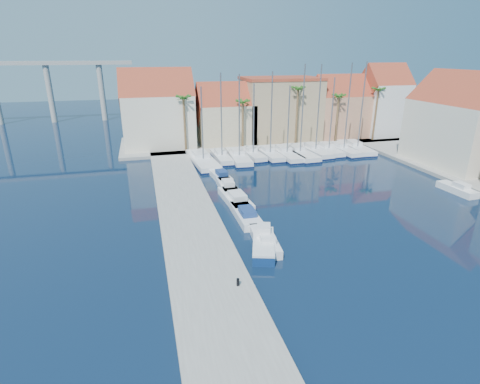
% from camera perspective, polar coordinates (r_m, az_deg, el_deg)
% --- Properties ---
extents(ground, '(260.00, 260.00, 0.00)m').
position_cam_1_polar(ground, '(29.07, 14.77, -14.06)').
color(ground, '#081B32').
rests_on(ground, ground).
extents(quay_west, '(6.00, 77.00, 0.50)m').
position_cam_1_polar(quay_west, '(37.75, -7.52, -4.67)').
color(quay_west, gray).
rests_on(quay_west, ground).
extents(shore_north, '(54.00, 16.00, 0.50)m').
position_cam_1_polar(shore_north, '(73.96, 3.73, 7.92)').
color(shore_north, gray).
rests_on(shore_north, ground).
extents(bollard, '(0.22, 0.22, 0.55)m').
position_cam_1_polar(bollard, '(27.46, -0.32, -13.58)').
color(bollard, black).
rests_on(bollard, quay_west).
extents(fishing_boat, '(3.37, 5.73, 1.90)m').
position_cam_1_polar(fishing_boat, '(32.86, 3.59, -7.79)').
color(fishing_boat, navy).
rests_on(fishing_boat, ground).
extents(motorboat_west_0, '(2.41, 5.90, 1.40)m').
position_cam_1_polar(motorboat_west_0, '(33.65, 3.85, -7.31)').
color(motorboat_west_0, white).
rests_on(motorboat_west_0, ground).
extents(motorboat_west_1, '(2.02, 6.29, 1.40)m').
position_cam_1_polar(motorboat_west_1, '(38.64, 0.90, -3.46)').
color(motorboat_west_1, white).
rests_on(motorboat_west_1, ground).
extents(motorboat_west_2, '(2.75, 7.25, 1.40)m').
position_cam_1_polar(motorboat_west_2, '(42.83, -0.66, -1.01)').
color(motorboat_west_2, white).
rests_on(motorboat_west_2, ground).
extents(motorboat_west_3, '(1.85, 5.69, 1.40)m').
position_cam_1_polar(motorboat_west_3, '(46.92, -1.94, 0.92)').
color(motorboat_west_3, white).
rests_on(motorboat_west_3, ground).
extents(motorboat_west_4, '(2.35, 5.78, 1.40)m').
position_cam_1_polar(motorboat_west_4, '(50.90, -2.96, 2.47)').
color(motorboat_west_4, white).
rests_on(motorboat_west_4, ground).
extents(motorboat_east_1, '(1.90, 5.17, 1.40)m').
position_cam_1_polar(motorboat_east_1, '(53.14, 30.25, 0.42)').
color(motorboat_east_1, white).
rests_on(motorboat_east_1, ground).
extents(sailboat_0, '(3.94, 12.05, 11.68)m').
position_cam_1_polar(sailboat_0, '(58.55, -5.74, 4.84)').
color(sailboat_0, white).
rests_on(sailboat_0, ground).
extents(sailboat_1, '(2.31, 8.28, 13.49)m').
position_cam_1_polar(sailboat_1, '(60.15, -2.86, 5.42)').
color(sailboat_1, white).
rests_on(sailboat_1, ground).
extents(sailboat_2, '(3.26, 10.23, 13.33)m').
position_cam_1_polar(sailboat_2, '(60.16, -0.22, 5.40)').
color(sailboat_2, white).
rests_on(sailboat_2, ground).
extents(sailboat_3, '(2.70, 8.40, 11.86)m').
position_cam_1_polar(sailboat_3, '(61.86, 1.87, 5.82)').
color(sailboat_3, white).
rests_on(sailboat_3, ground).
extents(sailboat_4, '(2.58, 8.93, 13.61)m').
position_cam_1_polar(sailboat_4, '(62.19, 4.47, 5.87)').
color(sailboat_4, white).
rests_on(sailboat_4, ground).
extents(sailboat_5, '(3.03, 10.51, 11.48)m').
position_cam_1_polar(sailboat_5, '(62.75, 6.96, 5.86)').
color(sailboat_5, white).
rests_on(sailboat_5, ground).
extents(sailboat_6, '(3.38, 10.93, 14.67)m').
position_cam_1_polar(sailboat_6, '(63.54, 8.90, 5.97)').
color(sailboat_6, white).
rests_on(sailboat_6, ground).
extents(sailboat_7, '(3.17, 9.65, 14.58)m').
position_cam_1_polar(sailboat_7, '(65.40, 11.20, 6.26)').
color(sailboat_7, white).
rests_on(sailboat_7, ground).
extents(sailboat_8, '(2.41, 8.53, 12.57)m').
position_cam_1_polar(sailboat_8, '(66.43, 13.17, 6.32)').
color(sailboat_8, white).
rests_on(sailboat_8, ground).
extents(sailboat_9, '(3.03, 9.20, 14.79)m').
position_cam_1_polar(sailboat_9, '(67.21, 15.29, 6.32)').
color(sailboat_9, white).
rests_on(sailboat_9, ground).
extents(sailboat_10, '(3.40, 10.30, 14.94)m').
position_cam_1_polar(sailboat_10, '(69.23, 17.24, 6.50)').
color(sailboat_10, white).
rests_on(sailboat_10, ground).
extents(building_0, '(12.30, 9.00, 13.50)m').
position_cam_1_polar(building_0, '(68.29, -12.39, 11.82)').
color(building_0, beige).
rests_on(building_0, shore_north).
extents(building_1, '(10.30, 8.00, 11.00)m').
position_cam_1_polar(building_1, '(69.99, -2.28, 11.44)').
color(building_1, '#C6B18B').
rests_on(building_1, shore_north).
extents(building_2, '(14.20, 10.20, 11.50)m').
position_cam_1_polar(building_2, '(73.90, 6.10, 12.57)').
color(building_2, tan).
rests_on(building_2, shore_north).
extents(building_3, '(10.30, 8.00, 12.00)m').
position_cam_1_polar(building_3, '(78.08, 14.82, 12.15)').
color(building_3, tan).
rests_on(building_3, shore_north).
extents(building_4, '(8.30, 8.00, 14.00)m').
position_cam_1_polar(building_4, '(81.86, 20.90, 12.65)').
color(building_4, white).
rests_on(building_4, shore_north).
extents(building_6, '(9.00, 14.30, 13.50)m').
position_cam_1_polar(building_6, '(63.89, 30.57, 8.94)').
color(building_6, beige).
rests_on(building_6, shore_east).
extents(palm_0, '(2.60, 2.60, 10.15)m').
position_cam_1_polar(palm_0, '(63.31, -8.61, 13.75)').
color(palm_0, brown).
rests_on(palm_0, shore_north).
extents(palm_1, '(2.60, 2.60, 9.15)m').
position_cam_1_polar(palm_1, '(65.25, 0.42, 13.33)').
color(palm_1, brown).
rests_on(palm_1, shore_north).
extents(palm_2, '(2.60, 2.60, 11.15)m').
position_cam_1_polar(palm_2, '(68.32, 8.84, 15.00)').
color(palm_2, brown).
rests_on(palm_2, shore_north).
extents(palm_3, '(2.60, 2.60, 9.65)m').
position_cam_1_polar(palm_3, '(71.97, 14.82, 13.72)').
color(palm_3, brown).
rests_on(palm_3, shore_north).
extents(palm_4, '(2.60, 2.60, 10.65)m').
position_cam_1_polar(palm_4, '(76.07, 20.34, 14.19)').
color(palm_4, brown).
rests_on(palm_4, shore_north).
extents(viaduct, '(48.00, 2.20, 14.45)m').
position_cam_1_polar(viaduct, '(106.03, -29.99, 14.59)').
color(viaduct, '#9E9E99').
rests_on(viaduct, ground).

